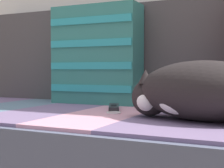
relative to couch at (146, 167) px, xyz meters
name	(u,v)px	position (x,y,z in m)	size (l,w,h in m)	color
couch	(146,167)	(0.00, 0.00, 0.00)	(1.99, 0.86, 0.38)	#3D3838
sofa_backrest	(174,53)	(0.00, 0.36, 0.41)	(1.95, 0.14, 0.44)	#474242
throw_pillow_striped	(97,55)	(-0.31, 0.21, 0.41)	(0.39, 0.14, 0.43)	#337A70
sleeping_cat	(196,92)	(0.20, -0.12, 0.28)	(0.48, 0.27, 0.18)	black
game_remote_far	(114,108)	(-0.13, 0.01, 0.20)	(0.12, 0.20, 0.02)	black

